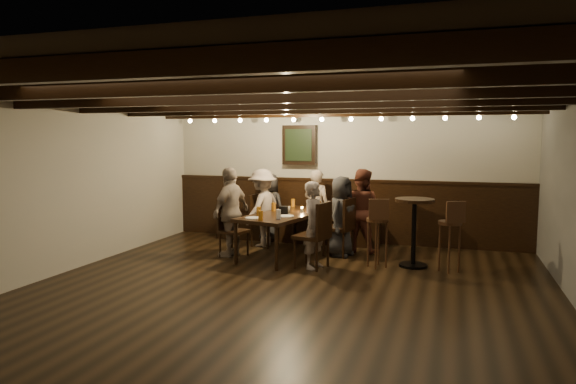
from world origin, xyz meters
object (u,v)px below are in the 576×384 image
(high_top_table, at_px, (414,222))
(chair_right_near, at_px, (339,238))
(person_bench_left, at_px, (269,207))
(person_right_near, at_px, (341,216))
(person_bench_centre, at_px, (317,207))
(bar_stool_left, at_px, (377,242))
(chair_right_far, at_px, (313,248))
(person_left_far, at_px, (231,212))
(bar_stool_right, at_px, (450,245))
(person_left_near, at_px, (262,208))
(dining_table, at_px, (286,217))
(person_bench_right, at_px, (361,210))
(chair_left_near, at_px, (264,230))
(chair_left_far, at_px, (233,240))
(person_right_far, at_px, (315,225))

(high_top_table, bearing_deg, chair_right_near, 163.17)
(person_bench_left, bearing_deg, high_top_table, 169.36)
(person_right_near, bearing_deg, person_bench_centre, 51.34)
(chair_right_near, bearing_deg, bar_stool_left, -116.58)
(chair_right_far, bearing_deg, person_right_near, -1.89)
(person_left_far, xyz_separation_m, bar_stool_right, (3.32, 0.04, -0.33))
(person_bench_left, distance_m, high_top_table, 2.90)
(person_left_near, relative_size, person_right_near, 1.05)
(person_left_near, bearing_deg, person_bench_left, -161.57)
(dining_table, bearing_deg, person_bench_centre, 90.00)
(chair_right_near, xyz_separation_m, person_bench_right, (0.28, 0.40, 0.40))
(chair_right_far, xyz_separation_m, person_bench_centre, (-0.37, 1.62, 0.37))
(person_bench_left, xyz_separation_m, bar_stool_right, (3.17, -1.31, -0.24))
(high_top_table, relative_size, bar_stool_right, 0.99)
(chair_left_near, height_order, chair_left_far, chair_left_near)
(person_left_near, relative_size, bar_stool_left, 1.32)
(chair_left_near, distance_m, high_top_table, 2.70)
(person_right_far, relative_size, high_top_table, 1.25)
(person_left_near, xyz_separation_m, person_left_far, (-0.20, -0.88, 0.04))
(chair_right_near, xyz_separation_m, bar_stool_right, (1.69, -0.51, 0.09))
(person_bench_centre, height_order, person_right_near, person_bench_centre)
(person_bench_centre, xyz_separation_m, bar_stool_right, (2.26, -1.26, -0.29))
(person_bench_left, relative_size, bar_stool_left, 1.21)
(chair_right_near, bearing_deg, person_left_far, 121.48)
(person_bench_centre, height_order, high_top_table, person_bench_centre)
(chair_right_far, height_order, high_top_table, high_top_table)
(chair_left_far, relative_size, high_top_table, 0.85)
(chair_left_near, height_order, bar_stool_left, bar_stool_left)
(person_bench_left, xyz_separation_m, person_right_near, (1.51, -0.81, 0.02))
(bar_stool_left, bearing_deg, chair_left_far, 166.06)
(person_bench_right, distance_m, person_left_far, 2.13)
(person_left_near, height_order, bar_stool_right, person_left_near)
(chair_right_far, relative_size, person_left_near, 0.72)
(person_bench_left, relative_size, person_left_near, 0.92)
(high_top_table, bearing_deg, chair_right_far, -159.43)
(person_bench_left, xyz_separation_m, person_bench_centre, (0.91, -0.05, 0.05))
(chair_left_far, xyz_separation_m, person_left_far, (-0.03, 0.01, 0.45))
(person_bench_left, distance_m, person_left_far, 1.36)
(person_bench_left, height_order, person_right_near, person_right_near)
(dining_table, bearing_deg, person_left_far, -149.04)
(chair_left_near, height_order, person_left_near, person_left_near)
(chair_left_near, xyz_separation_m, person_bench_centre, (0.83, 0.43, 0.39))
(person_right_near, bearing_deg, person_left_near, 90.00)
(chair_right_near, distance_m, person_left_near, 1.52)
(chair_left_near, relative_size, chair_left_far, 1.06)
(person_left_near, bearing_deg, chair_left_far, 2.04)
(bar_stool_left, height_order, bar_stool_right, same)
(person_bench_right, bearing_deg, chair_right_far, 82.42)
(chair_right_near, xyz_separation_m, person_bench_left, (-1.48, 0.80, 0.33))
(chair_right_near, distance_m, bar_stool_left, 0.89)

